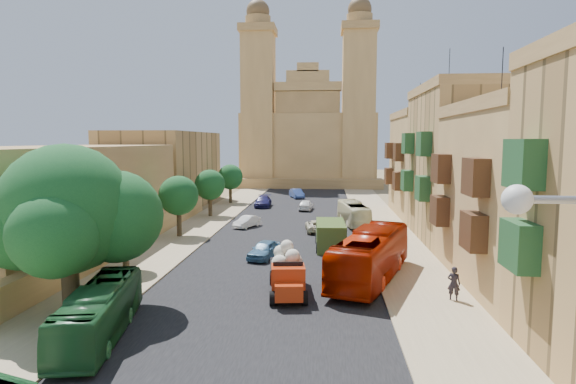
# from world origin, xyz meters

# --- Properties ---
(ground) EXTENTS (260.00, 260.00, 0.00)m
(ground) POSITION_xyz_m (0.00, 0.00, 0.00)
(ground) COLOR olive
(road_surface) EXTENTS (14.00, 140.00, 0.01)m
(road_surface) POSITION_xyz_m (0.00, 30.00, 0.01)
(road_surface) COLOR black
(road_surface) RESTS_ON ground
(sidewalk_east) EXTENTS (5.00, 140.00, 0.01)m
(sidewalk_east) POSITION_xyz_m (9.50, 30.00, 0.01)
(sidewalk_east) COLOR tan
(sidewalk_east) RESTS_ON ground
(sidewalk_west) EXTENTS (5.00, 140.00, 0.01)m
(sidewalk_west) POSITION_xyz_m (-9.50, 30.00, 0.01)
(sidewalk_west) COLOR tan
(sidewalk_west) RESTS_ON ground
(kerb_east) EXTENTS (0.25, 140.00, 0.12)m
(kerb_east) POSITION_xyz_m (7.00, 30.00, 0.06)
(kerb_east) COLOR tan
(kerb_east) RESTS_ON ground
(kerb_west) EXTENTS (0.25, 140.00, 0.12)m
(kerb_west) POSITION_xyz_m (-7.00, 30.00, 0.06)
(kerb_west) COLOR tan
(kerb_west) RESTS_ON ground
(townhouse_b) EXTENTS (9.00, 14.00, 14.90)m
(townhouse_b) POSITION_xyz_m (15.95, 11.00, 5.66)
(townhouse_b) COLOR tan
(townhouse_b) RESTS_ON ground
(townhouse_c) EXTENTS (9.00, 14.00, 17.40)m
(townhouse_c) POSITION_xyz_m (15.95, 25.00, 6.91)
(townhouse_c) COLOR tan
(townhouse_c) RESTS_ON ground
(townhouse_d) EXTENTS (9.00, 14.00, 15.90)m
(townhouse_d) POSITION_xyz_m (15.95, 39.00, 6.16)
(townhouse_d) COLOR tan
(townhouse_d) RESTS_ON ground
(west_wall) EXTENTS (1.00, 40.00, 1.80)m
(west_wall) POSITION_xyz_m (-12.50, 20.00, 0.90)
(west_wall) COLOR tan
(west_wall) RESTS_ON ground
(west_building_low) EXTENTS (10.00, 28.00, 8.40)m
(west_building_low) POSITION_xyz_m (-18.00, 18.00, 4.20)
(west_building_low) COLOR #9C7644
(west_building_low) RESTS_ON ground
(west_building_mid) EXTENTS (10.00, 22.00, 10.00)m
(west_building_mid) POSITION_xyz_m (-18.00, 44.00, 5.00)
(west_building_mid) COLOR tan
(west_building_mid) RESTS_ON ground
(church) EXTENTS (28.00, 22.50, 36.30)m
(church) POSITION_xyz_m (-0.00, 78.61, 9.52)
(church) COLOR tan
(church) RESTS_ON ground
(ficus_tree) EXTENTS (8.72, 8.02, 8.72)m
(ficus_tree) POSITION_xyz_m (-9.42, 4.01, 5.15)
(ficus_tree) COLOR #3C2F1E
(ficus_tree) RESTS_ON ground
(street_tree_a) EXTENTS (2.92, 2.92, 4.49)m
(street_tree_a) POSITION_xyz_m (-10.00, 12.00, 3.00)
(street_tree_a) COLOR #3C2F1E
(street_tree_a) RESTS_ON ground
(street_tree_b) EXTENTS (3.67, 3.67, 5.64)m
(street_tree_b) POSITION_xyz_m (-10.00, 24.00, 3.78)
(street_tree_b) COLOR #3C2F1E
(street_tree_b) RESTS_ON ground
(street_tree_c) EXTENTS (3.57, 3.57, 5.49)m
(street_tree_c) POSITION_xyz_m (-10.00, 36.00, 3.68)
(street_tree_c) COLOR #3C2F1E
(street_tree_c) RESTS_ON ground
(street_tree_d) EXTENTS (3.58, 3.58, 5.51)m
(street_tree_d) POSITION_xyz_m (-10.00, 48.00, 3.69)
(street_tree_d) COLOR #3C2F1E
(street_tree_d) RESTS_ON ground
(red_truck) EXTENTS (2.58, 5.36, 3.02)m
(red_truck) POSITION_xyz_m (1.42, 7.82, 1.33)
(red_truck) COLOR #B12C0D
(red_truck) RESTS_ON ground
(olive_pickup) EXTENTS (2.57, 5.36, 2.18)m
(olive_pickup) POSITION_xyz_m (4.00, 20.00, 1.07)
(olive_pickup) COLOR #3F5C22
(olive_pickup) RESTS_ON ground
(bus_green_north) EXTENTS (3.46, 8.77, 2.38)m
(bus_green_north) POSITION_xyz_m (-6.50, 1.00, 1.19)
(bus_green_north) COLOR #215D2D
(bus_green_north) RESTS_ON ground
(bus_red_east) EXTENTS (6.22, 11.66, 3.18)m
(bus_red_east) POSITION_xyz_m (6.50, 11.06, 1.59)
(bus_red_east) COLOR #931400
(bus_red_east) RESTS_ON ground
(bus_cream_east) EXTENTS (3.21, 8.84, 2.41)m
(bus_cream_east) POSITION_xyz_m (6.50, 31.48, 1.20)
(bus_cream_east) COLOR beige
(bus_cream_east) RESTS_ON ground
(car_blue_a) EXTENTS (2.55, 4.20, 1.34)m
(car_blue_a) POSITION_xyz_m (-1.00, 16.13, 0.67)
(car_blue_a) COLOR teal
(car_blue_a) RESTS_ON ground
(car_white_a) EXTENTS (2.62, 3.74, 1.17)m
(car_white_a) POSITION_xyz_m (-4.46, 28.95, 0.58)
(car_white_a) COLOR white
(car_white_a) RESTS_ON ground
(car_cream) EXTENTS (2.27, 4.26, 1.14)m
(car_cream) POSITION_xyz_m (2.62, 27.21, 0.57)
(car_cream) COLOR beige
(car_cream) RESTS_ON ground
(car_dkblue) EXTENTS (2.19, 5.04, 1.44)m
(car_dkblue) POSITION_xyz_m (-4.83, 44.31, 0.72)
(car_dkblue) COLOR #1B1A51
(car_dkblue) RESTS_ON ground
(car_white_b) EXTENTS (1.98, 4.10, 1.35)m
(car_white_b) POSITION_xyz_m (1.04, 41.70, 0.68)
(car_white_b) COLOR white
(car_white_b) RESTS_ON ground
(car_blue_b) EXTENTS (2.74, 4.51, 1.40)m
(car_blue_b) POSITION_xyz_m (-0.95, 54.61, 0.70)
(car_blue_b) COLOR #334E9B
(car_blue_b) RESTS_ON ground
(pedestrian_a) EXTENTS (0.82, 0.69, 1.92)m
(pedestrian_a) POSITION_xyz_m (10.74, 7.46, 0.96)
(pedestrian_a) COLOR black
(pedestrian_a) RESTS_ON ground
(pedestrian_c) EXTENTS (0.53, 1.13, 1.87)m
(pedestrian_c) POSITION_xyz_m (7.50, 12.96, 0.93)
(pedestrian_c) COLOR #2C2C2E
(pedestrian_c) RESTS_ON ground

